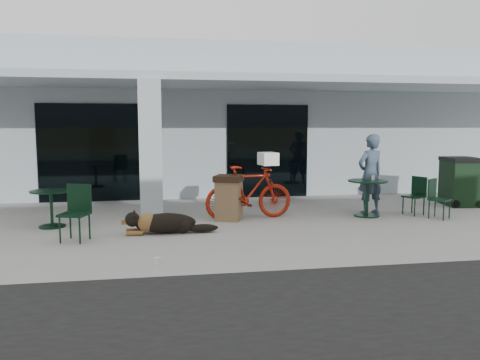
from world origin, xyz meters
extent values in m
plane|color=#A6A39C|center=(0.00, 0.00, 0.00)|extent=(80.00, 80.00, 0.00)
cube|color=#A4B1B9|center=(0.00, 8.50, 2.25)|extent=(22.00, 7.00, 4.50)
cube|color=black|center=(-3.20, 4.98, 1.35)|extent=(2.80, 0.06, 2.70)
cube|color=black|center=(1.80, 4.98, 1.35)|extent=(2.40, 0.06, 2.70)
cube|color=#A4B1B9|center=(-1.50, 2.30, 1.56)|extent=(0.50, 0.50, 3.12)
cube|color=#A4B1B9|center=(0.00, 3.60, 3.21)|extent=(22.00, 2.80, 0.18)
imported|color=#A21E0D|center=(0.66, 1.82, 0.61)|extent=(2.08, 0.84, 1.21)
cube|color=white|center=(1.11, 1.88, 1.36)|extent=(0.42, 0.52, 0.28)
cylinder|color=white|center=(-1.35, -1.36, 0.05)|extent=(0.10, 0.10, 0.10)
imported|color=#384A5E|center=(3.62, 1.98, 0.95)|extent=(0.79, 0.63, 1.90)
cylinder|color=white|center=(3.60, 1.77, 0.89)|extent=(0.08, 0.08, 0.10)
camera|label=1|loc=(-1.24, -8.40, 2.11)|focal=35.00mm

